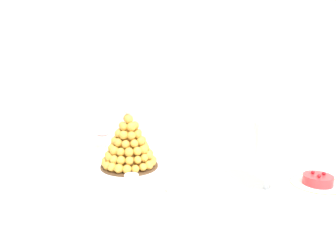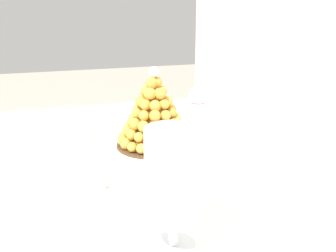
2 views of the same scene
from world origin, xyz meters
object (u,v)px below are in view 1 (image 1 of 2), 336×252
dessert_cup_mid_right (176,187)px  macaron_goblet (269,148)px  dessert_cup_centre (132,182)px  dessert_cup_left (55,175)px  wine_glass (102,131)px  croquembouche (129,144)px  dessert_cup_mid_left (92,177)px  serving_tray (124,174)px  fruit_tart_plate (318,182)px  creme_brulee_ramekin (70,164)px

dessert_cup_mid_right → macaron_goblet: bearing=20.7°
dessert_cup_centre → dessert_cup_mid_right: dessert_cup_centre is taller
dessert_cup_left → wine_glass: 0.45m
dessert_cup_mid_right → macaron_goblet: size_ratio=0.24×
croquembouche → dessert_cup_mid_right: size_ratio=4.29×
dessert_cup_centre → macaron_goblet: size_ratio=0.21×
croquembouche → dessert_cup_mid_left: (-0.07, -0.21, -0.07)m
serving_tray → dessert_cup_left: size_ratio=10.92×
dessert_cup_left → dessert_cup_centre: 0.31m
dessert_cup_left → wine_glass: wine_glass is taller
serving_tray → dessert_cup_left: bearing=-151.7°
dessert_cup_mid_right → dessert_cup_centre: bearing=178.5°
dessert_cup_centre → macaron_goblet: bearing=13.4°
serving_tray → wine_glass: bearing=126.1°
dessert_cup_mid_left → wine_glass: size_ratio=0.40×
dessert_cup_centre → fruit_tart_plate: 0.70m
macaron_goblet → dessert_cup_mid_right: bearing=-159.3°
serving_tray → fruit_tart_plate: 0.75m
dessert_cup_mid_right → creme_brulee_ramekin: size_ratio=0.63×
dessert_cup_left → croquembouche: bearing=43.1°
macaron_goblet → serving_tray: bearing=178.0°
dessert_cup_mid_right → fruit_tart_plate: 0.54m
wine_glass → serving_tray: bearing=-53.9°
dessert_cup_centre → dessert_cup_mid_right: 0.16m
serving_tray → macaron_goblet: 0.57m
croquembouche → dessert_cup_mid_right: bearing=-41.7°
dessert_cup_mid_right → fruit_tart_plate: bearing=22.0°
wine_glass → macaron_goblet: bearing=-23.2°
dessert_cup_mid_right → fruit_tart_plate: same height
croquembouche → creme_brulee_ramekin: (-0.24, -0.07, -0.09)m
creme_brulee_ramekin → dessert_cup_mid_left: bearing=-40.0°
serving_tray → fruit_tart_plate: (0.75, 0.07, 0.01)m
macaron_goblet → fruit_tart_plate: macaron_goblet is taller
serving_tray → croquembouche: croquembouche is taller
creme_brulee_ramekin → croquembouche: bearing=15.1°
creme_brulee_ramekin → dessert_cup_mid_right: bearing=-17.6°
dessert_cup_left → creme_brulee_ramekin: (-0.02, 0.15, -0.01)m
macaron_goblet → dessert_cup_mid_left: bearing=-170.8°
wine_glass → croquembouche: bearing=-45.9°
croquembouche → dessert_cup_centre: croquembouche is taller
dessert_cup_left → wine_glass: bearing=89.6°
serving_tray → creme_brulee_ramekin: 0.25m
dessert_cup_left → fruit_tart_plate: (0.98, 0.19, -0.02)m
dessert_cup_mid_right → fruit_tart_plate: size_ratio=0.30×
dessert_cup_centre → macaron_goblet: macaron_goblet is taller
serving_tray → dessert_cup_mid_left: dessert_cup_mid_left is taller
serving_tray → dessert_cup_centre: bearing=-59.3°
creme_brulee_ramekin → dessert_cup_left: bearing=-83.3°
macaron_goblet → dessert_cup_centre: bearing=-166.6°
dessert_cup_left → dessert_cup_mid_right: size_ratio=0.96×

